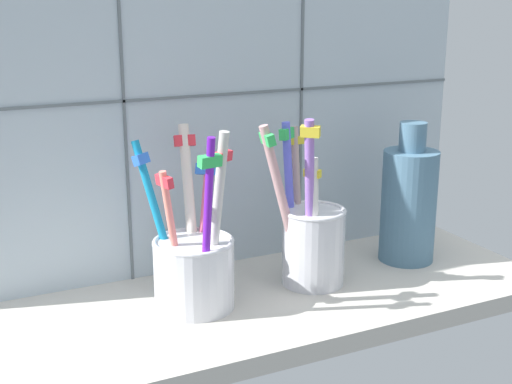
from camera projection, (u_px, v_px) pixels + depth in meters
The scene contains 5 objects.
counter_slab at pixel (261, 307), 74.54cm from camera, with size 64.00×22.00×2.00cm, color #BCB7AD.
tile_wall_back at pixel (214, 89), 79.03cm from camera, with size 64.00×2.20×45.00cm.
toothbrush_cup_left at pixel (194, 264), 71.25cm from camera, with size 9.60×11.81×18.55cm.
toothbrush_cup_right at pixel (311, 237), 76.76cm from camera, with size 10.04×8.36×18.81cm.
ceramic_vase at pixel (409, 202), 83.14cm from camera, with size 6.48×6.48×16.69cm.
Camera 1 is at (-30.40, -61.24, 33.09)cm, focal length 49.54 mm.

